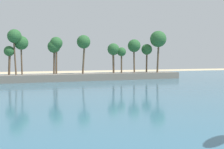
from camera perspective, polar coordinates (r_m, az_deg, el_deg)
sea at (r=59.92m, az=-16.23°, el=-2.27°), size 220.00×101.33×0.06m
palm_headland at (r=70.41m, az=-16.34°, el=2.17°), size 83.73×6.90×13.50m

